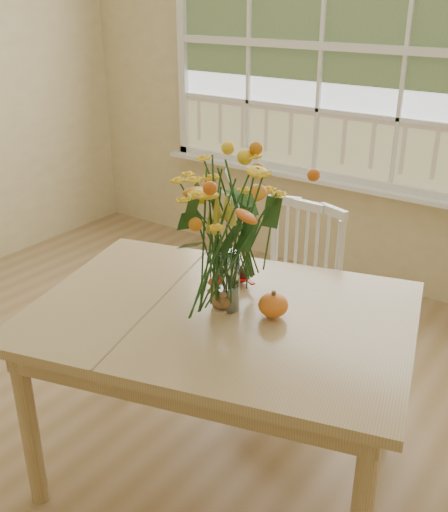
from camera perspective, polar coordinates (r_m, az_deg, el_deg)
The scene contains 9 objects.
floor at distance 2.97m, azimuth -13.43°, elevation -16.13°, with size 4.00×4.50×0.01m, color #98774A.
wall_back at distance 4.11m, azimuth 9.32°, elevation 16.40°, with size 4.00×0.02×2.70m, color #CCB782.
window at distance 4.06m, azimuth 9.25°, elevation 18.89°, with size 2.42×0.12×1.74m.
dining_table at distance 2.33m, azimuth -0.29°, elevation -7.19°, with size 1.65×1.36×0.76m.
windsor_chair at distance 3.03m, azimuth 6.76°, elevation -2.90°, with size 0.44×0.42×0.92m.
flower_vase at distance 2.16m, azimuth 0.23°, elevation 3.07°, with size 0.48×0.48×0.57m.
pumpkin at distance 2.23m, azimuth 4.71°, elevation -4.80°, with size 0.11×0.11×0.09m, color orange.
turkey_figurine at distance 2.26m, azimuth -0.35°, elevation -4.22°, with size 0.09×0.07×0.11m.
dark_gourd at distance 2.47m, azimuth 1.56°, elevation -1.84°, with size 0.13×0.08×0.07m.
Camera 1 is at (1.81, -1.41, 1.88)m, focal length 42.00 mm.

